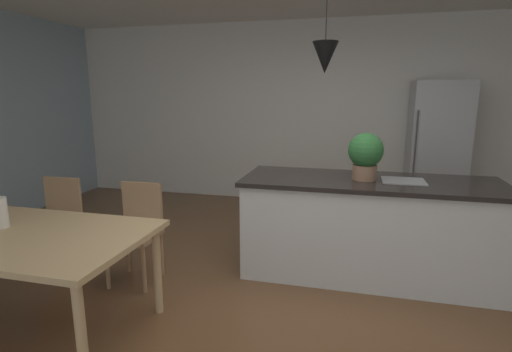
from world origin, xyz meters
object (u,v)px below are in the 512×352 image
at_px(refrigerator, 436,151).
at_px(vase_on_dining_table, 0,213).
at_px(chair_far_right, 136,229).
at_px(kitchen_island, 368,227).
at_px(chair_far_left, 56,222).
at_px(dining_table, 11,240).
at_px(potted_plant_on_island, 365,154).

relative_size(refrigerator, vase_on_dining_table, 8.44).
relative_size(chair_far_right, kitchen_island, 0.38).
bearing_deg(chair_far_left, refrigerator, 35.37).
bearing_deg(refrigerator, dining_table, -133.17).
distance_m(chair_far_left, vase_on_dining_table, 0.94).
bearing_deg(vase_on_dining_table, potted_plant_on_island, 29.88).
bearing_deg(chair_far_right, dining_table, -115.64).
bearing_deg(potted_plant_on_island, vase_on_dining_table, -150.12).
xyz_separation_m(dining_table, chair_far_left, (-0.42, 0.88, -0.19)).
xyz_separation_m(dining_table, chair_far_right, (0.42, 0.88, -0.19)).
bearing_deg(dining_table, refrigerator, 46.83).
relative_size(chair_far_left, chair_far_right, 1.00).
relative_size(chair_far_right, potted_plant_on_island, 2.10).
xyz_separation_m(chair_far_right, refrigerator, (2.89, 2.65, 0.43)).
xyz_separation_m(potted_plant_on_island, vase_on_dining_table, (-2.48, -1.43, -0.30)).
bearing_deg(refrigerator, chair_far_right, -137.46).
xyz_separation_m(kitchen_island, potted_plant_on_island, (-0.06, 0.00, 0.67)).
distance_m(chair_far_left, chair_far_right, 0.84).
distance_m(chair_far_left, potted_plant_on_island, 2.91).
relative_size(potted_plant_on_island, vase_on_dining_table, 1.93).
bearing_deg(dining_table, chair_far_left, 115.83).
height_order(chair_far_left, potted_plant_on_island, potted_plant_on_island).
bearing_deg(kitchen_island, vase_on_dining_table, -150.70).
relative_size(refrigerator, potted_plant_on_island, 4.38).
xyz_separation_m(chair_far_right, kitchen_island, (1.99, 0.61, -0.01)).
bearing_deg(chair_far_right, potted_plant_on_island, 17.53).
distance_m(refrigerator, potted_plant_on_island, 2.27).
xyz_separation_m(kitchen_island, vase_on_dining_table, (-2.54, -1.43, 0.37)).
height_order(chair_far_left, kitchen_island, kitchen_island).
height_order(chair_far_left, vase_on_dining_table, vase_on_dining_table).
xyz_separation_m(refrigerator, vase_on_dining_table, (-3.44, -3.47, -0.08)).
height_order(dining_table, potted_plant_on_island, potted_plant_on_island).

